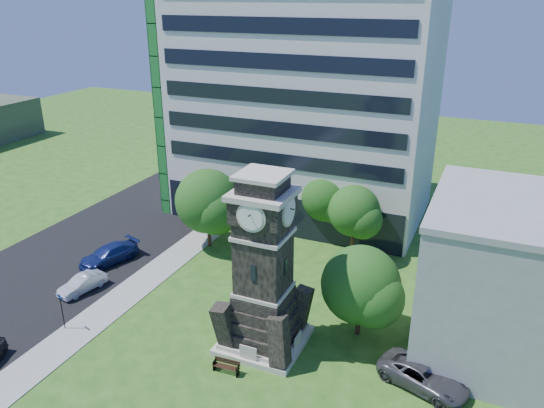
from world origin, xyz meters
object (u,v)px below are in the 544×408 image
at_px(car_east_lot, 424,376).
at_px(street_sign, 62,308).
at_px(car_street_mid, 82,284).
at_px(park_bench, 226,366).
at_px(clock_tower, 264,275).
at_px(car_street_north, 109,255).

distance_m(car_east_lot, street_sign, 24.62).
bearing_deg(car_street_mid, park_bench, -2.95).
bearing_deg(street_sign, car_east_lot, 29.86).
distance_m(car_street_mid, car_east_lot, 26.69).
bearing_deg(car_street_mid, street_sign, -50.00).
bearing_deg(car_east_lot, park_bench, 125.58).
relative_size(park_bench, street_sign, 0.62).
xyz_separation_m(clock_tower, park_bench, (-0.92, -3.68, -4.80)).
relative_size(car_east_lot, street_sign, 1.96).
height_order(car_street_north, street_sign, street_sign).
bearing_deg(car_east_lot, car_street_mid, 107.32).
relative_size(clock_tower, park_bench, 7.01).
height_order(clock_tower, car_street_mid, clock_tower).
height_order(car_street_mid, car_street_north, car_street_north).
bearing_deg(car_street_mid, car_east_lot, 11.04).
xyz_separation_m(car_street_north, car_east_lot, (27.91, -5.12, -0.02)).
relative_size(clock_tower, street_sign, 4.36).
height_order(clock_tower, car_east_lot, clock_tower).
bearing_deg(park_bench, car_street_mid, 162.00).
xyz_separation_m(car_street_north, park_bench, (16.37, -8.72, -0.31)).
xyz_separation_m(car_street_north, street_sign, (3.65, -9.24, 0.97)).
xyz_separation_m(car_east_lot, street_sign, (-24.25, -4.12, 0.99)).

